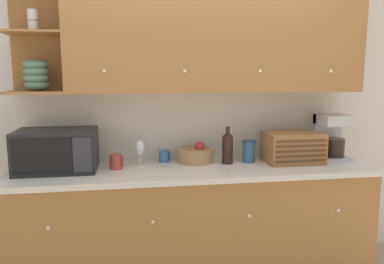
% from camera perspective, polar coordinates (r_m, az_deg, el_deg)
% --- Properties ---
extents(ground_plane, '(24.00, 24.00, 0.00)m').
position_cam_1_polar(ground_plane, '(3.49, -0.63, -18.73)').
color(ground_plane, tan).
extents(wall_back, '(5.09, 0.06, 2.60)m').
position_cam_1_polar(wall_back, '(3.13, -0.75, 3.10)').
color(wall_back, silver).
rests_on(wall_back, ground_plane).
extents(counter_unit, '(2.71, 0.68, 0.92)m').
position_cam_1_polar(counter_unit, '(3.00, 0.31, -13.79)').
color(counter_unit, '#A36B38').
rests_on(counter_unit, ground_plane).
extents(backsplash_panel, '(2.69, 0.01, 0.55)m').
position_cam_1_polar(backsplash_panel, '(3.11, -0.65, 1.13)').
color(backsplash_panel, silver).
rests_on(backsplash_panel, counter_unit).
extents(upper_cabinets, '(2.69, 0.37, 0.89)m').
position_cam_1_polar(upper_cabinets, '(2.96, 3.05, 14.68)').
color(upper_cabinets, '#A36B38').
rests_on(upper_cabinets, backsplash_panel).
extents(microwave, '(0.56, 0.38, 0.30)m').
position_cam_1_polar(microwave, '(2.87, -19.90, -2.64)').
color(microwave, black).
rests_on(microwave, counter_unit).
extents(mug, '(0.10, 0.09, 0.11)m').
position_cam_1_polar(mug, '(2.82, -11.46, -4.44)').
color(mug, '#B73D38').
rests_on(mug, counter_unit).
extents(wine_glass, '(0.07, 0.07, 0.20)m').
position_cam_1_polar(wine_glass, '(2.87, -7.96, -2.49)').
color(wine_glass, silver).
rests_on(wine_glass, counter_unit).
extents(mug_blue_second, '(0.09, 0.08, 0.09)m').
position_cam_1_polar(mug_blue_second, '(3.00, -4.23, -3.67)').
color(mug_blue_second, '#38669E').
rests_on(mug_blue_second, counter_unit).
extents(fruit_basket, '(0.27, 0.27, 0.17)m').
position_cam_1_polar(fruit_basket, '(2.98, 0.49, -3.51)').
color(fruit_basket, '#A87F4C').
rests_on(fruit_basket, counter_unit).
extents(wine_bottle, '(0.09, 0.09, 0.29)m').
position_cam_1_polar(wine_bottle, '(2.93, 5.43, -2.25)').
color(wine_bottle, black).
rests_on(wine_bottle, counter_unit).
extents(storage_canister, '(0.11, 0.11, 0.17)m').
position_cam_1_polar(storage_canister, '(3.00, 8.64, -2.93)').
color(storage_canister, '#33567A').
rests_on(storage_canister, counter_unit).
extents(bread_box, '(0.44, 0.30, 0.24)m').
position_cam_1_polar(bread_box, '(3.06, 15.12, -2.28)').
color(bread_box, '#996033').
rests_on(bread_box, counter_unit).
extents(coffee_maker, '(0.24, 0.24, 0.37)m').
position_cam_1_polar(coffee_maker, '(3.28, 20.44, -0.68)').
color(coffee_maker, '#B7B7BC').
rests_on(coffee_maker, counter_unit).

